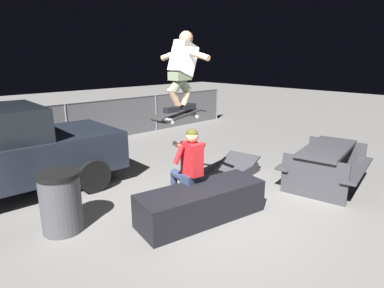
# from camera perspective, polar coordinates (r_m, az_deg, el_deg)

# --- Properties ---
(ground_plane) EXTENTS (40.00, 40.00, 0.00)m
(ground_plane) POSITION_cam_1_polar(r_m,az_deg,el_deg) (5.14, 4.18, -12.16)
(ground_plane) COLOR slate
(ledge_box_main) EXTENTS (2.04, 1.00, 0.50)m
(ledge_box_main) POSITION_cam_1_polar(r_m,az_deg,el_deg) (4.88, 1.70, -10.41)
(ledge_box_main) COLOR black
(ledge_box_main) RESTS_ON ground
(person_sitting_on_ledge) EXTENTS (0.60, 0.78, 1.33)m
(person_sitting_on_ledge) POSITION_cam_1_polar(r_m,az_deg,el_deg) (5.01, -0.68, -3.65)
(person_sitting_on_ledge) COLOR #2D3856
(person_sitting_on_ledge) RESTS_ON ground
(skateboard) EXTENTS (1.04, 0.32, 0.13)m
(skateboard) POSITION_cam_1_polar(r_m,az_deg,el_deg) (4.76, -2.09, 5.07)
(skateboard) COLOR black
(skater_airborne) EXTENTS (0.63, 0.89, 1.12)m
(skater_airborne) POSITION_cam_1_polar(r_m,az_deg,el_deg) (4.74, -1.70, 13.38)
(skater_airborne) COLOR black
(kicker_ramp) EXTENTS (1.35, 0.95, 0.43)m
(kicker_ramp) POSITION_cam_1_polar(r_m,az_deg,el_deg) (6.71, 6.94, -4.90)
(kicker_ramp) COLOR #38383D
(kicker_ramp) RESTS_ON ground
(picnic_table_back) EXTENTS (1.91, 1.62, 0.75)m
(picnic_table_back) POSITION_cam_1_polar(r_m,az_deg,el_deg) (6.54, 22.68, -2.58)
(picnic_table_back) COLOR #38383D
(picnic_table_back) RESTS_ON ground
(trash_bin) EXTENTS (0.57, 0.57, 0.86)m
(trash_bin) POSITION_cam_1_polar(r_m,az_deg,el_deg) (4.84, -22.22, -9.45)
(trash_bin) COLOR #47474C
(trash_bin) RESTS_ON ground
(fence_back) EXTENTS (12.05, 0.05, 1.18)m
(fence_back) POSITION_cam_1_polar(r_m,az_deg,el_deg) (9.25, -21.31, 3.35)
(fence_back) COLOR slate
(fence_back) RESTS_ON ground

